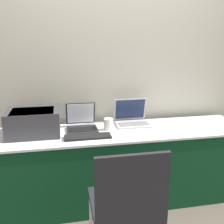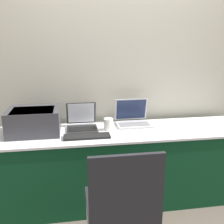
{
  "view_description": "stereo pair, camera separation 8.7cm",
  "coord_description": "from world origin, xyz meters",
  "px_view_note": "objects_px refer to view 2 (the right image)",
  "views": [
    {
      "loc": [
        -0.59,
        -2.02,
        1.57
      ],
      "look_at": [
        -0.12,
        0.33,
        0.91
      ],
      "focal_mm": 42.0,
      "sensor_mm": 36.0,
      "label": 1
    },
    {
      "loc": [
        -0.5,
        -2.04,
        1.57
      ],
      "look_at": [
        -0.12,
        0.33,
        0.91
      ],
      "focal_mm": 42.0,
      "sensor_mm": 36.0,
      "label": 2
    }
  ],
  "objects_px": {
    "external_keyboard": "(87,136)",
    "chair": "(122,201)",
    "laptop_left": "(82,123)",
    "laptop_right": "(133,119)",
    "printer": "(34,120)",
    "coffee_cup": "(108,124)"
  },
  "relations": [
    {
      "from": "laptop_right",
      "to": "coffee_cup",
      "type": "relative_size",
      "value": 3.1
    },
    {
      "from": "external_keyboard",
      "to": "chair",
      "type": "height_order",
      "value": "chair"
    },
    {
      "from": "laptop_left",
      "to": "external_keyboard",
      "type": "xyz_separation_m",
      "value": [
        0.03,
        -0.25,
        -0.04
      ]
    },
    {
      "from": "printer",
      "to": "coffee_cup",
      "type": "bearing_deg",
      "value": -1.05
    },
    {
      "from": "laptop_left",
      "to": "printer",
      "type": "bearing_deg",
      "value": -172.52
    },
    {
      "from": "printer",
      "to": "chair",
      "type": "relative_size",
      "value": 0.5
    },
    {
      "from": "laptop_left",
      "to": "laptop_right",
      "type": "xyz_separation_m",
      "value": [
        0.53,
        0.06,
        0.0
      ]
    },
    {
      "from": "printer",
      "to": "laptop_right",
      "type": "bearing_deg",
      "value": 7.16
    },
    {
      "from": "printer",
      "to": "laptop_right",
      "type": "relative_size",
      "value": 1.35
    },
    {
      "from": "laptop_left",
      "to": "external_keyboard",
      "type": "relative_size",
      "value": 0.75
    },
    {
      "from": "laptop_left",
      "to": "laptop_right",
      "type": "height_order",
      "value": "laptop_right"
    },
    {
      "from": "chair",
      "to": "laptop_left",
      "type": "bearing_deg",
      "value": 102.46
    },
    {
      "from": "external_keyboard",
      "to": "chair",
      "type": "xyz_separation_m",
      "value": [
        0.18,
        -0.71,
        -0.2
      ]
    },
    {
      "from": "laptop_right",
      "to": "coffee_cup",
      "type": "xyz_separation_m",
      "value": [
        -0.27,
        -0.13,
        0.0
      ]
    },
    {
      "from": "laptop_left",
      "to": "laptop_right",
      "type": "bearing_deg",
      "value": 6.88
    },
    {
      "from": "laptop_left",
      "to": "chair",
      "type": "xyz_separation_m",
      "value": [
        0.21,
        -0.96,
        -0.25
      ]
    },
    {
      "from": "external_keyboard",
      "to": "coffee_cup",
      "type": "distance_m",
      "value": 0.29
    },
    {
      "from": "printer",
      "to": "chair",
      "type": "height_order",
      "value": "printer"
    },
    {
      "from": "printer",
      "to": "laptop_right",
      "type": "distance_m",
      "value": 0.98
    },
    {
      "from": "laptop_right",
      "to": "printer",
      "type": "bearing_deg",
      "value": -172.84
    },
    {
      "from": "printer",
      "to": "coffee_cup",
      "type": "distance_m",
      "value": 0.7
    },
    {
      "from": "printer",
      "to": "chair",
      "type": "xyz_separation_m",
      "value": [
        0.65,
        -0.9,
        -0.32
      ]
    }
  ]
}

